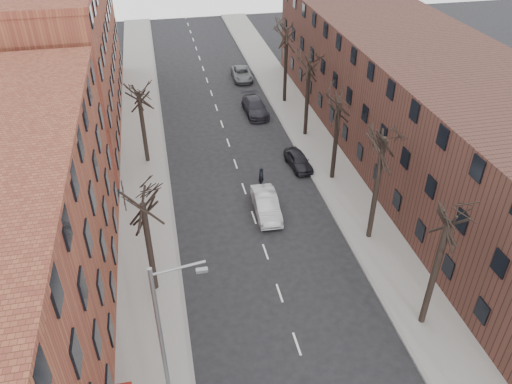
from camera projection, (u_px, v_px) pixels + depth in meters
sidewalk_left at (143, 156)px, 45.29m from camera, size 4.00×90.00×0.15m
sidewalk_right at (312, 139)px, 48.01m from camera, size 4.00×90.00×0.15m
building_left_far at (46, 55)px, 47.27m from camera, size 12.00×28.00×14.00m
building_right at (423, 106)px, 42.55m from camera, size 12.00×50.00×10.00m
tree_right_b at (421, 322)px, 29.43m from camera, size 5.20×5.20×10.80m
tree_right_c at (368, 237)px, 35.89m from camera, size 5.20×5.20×11.60m
tree_right_d at (332, 178)px, 42.34m from camera, size 5.20×5.20×10.00m
tree_right_e at (305, 135)px, 48.79m from camera, size 5.20×5.20×10.80m
tree_right_f at (284, 102)px, 55.25m from camera, size 5.20×5.20×11.60m
tree_left_a at (156, 289)px, 31.69m from camera, size 5.20×5.20×9.50m
tree_left_b at (148, 162)px, 44.59m from camera, size 5.20×5.20×9.50m
streetlight at (164, 333)px, 22.49m from camera, size 2.45×0.22×9.03m
silver_sedan at (266, 205)px, 37.82m from camera, size 1.85×4.91×1.60m
parked_car_near at (298, 160)px, 43.50m from camera, size 1.99×4.11×1.35m
parked_car_mid at (255, 107)px, 52.30m from camera, size 2.30×5.34×1.53m
parked_car_far at (242, 74)px, 60.31m from camera, size 2.40×4.91×1.34m
pedestrian_crossing at (261, 179)px, 40.47m from camera, size 0.67×1.22×1.97m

